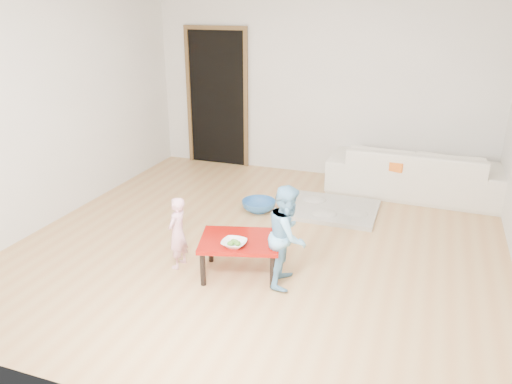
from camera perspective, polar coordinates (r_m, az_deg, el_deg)
The scene contains 13 objects.
floor at distance 5.44m, azimuth 0.72°, elevation -5.70°, with size 5.00×5.00×0.01m, color tan.
back_wall at distance 7.36m, azimuth 7.31°, elevation 11.87°, with size 5.00×0.02×2.60m, color beige.
left_wall at distance 6.25m, azimuth -21.71°, elevation 8.99°, with size 0.02×5.00×2.60m, color beige.
doorway at distance 7.88m, azimuth -4.41°, elevation 10.55°, with size 1.02×0.08×2.11m, color brown, non-canonical shape.
sofa at distance 6.97m, azimuth 17.71°, elevation 2.30°, with size 2.24×0.88×0.65m, color beige.
cushion at distance 6.72m, azimuth 15.19°, elevation 3.31°, with size 0.43×0.38×0.11m, color orange.
red_table at distance 4.75m, azimuth -1.82°, elevation -7.38°, with size 0.74×0.55×0.37m, color maroon, non-canonical shape.
bowl at distance 4.53m, azimuth -2.52°, elevation -5.89°, with size 0.22×0.22×0.05m, color white.
broccoli at distance 4.53m, azimuth -2.52°, elevation -5.88°, with size 0.12×0.12×0.06m, color #2D5919, non-canonical shape.
child_pink at distance 4.86m, azimuth -8.97°, elevation -4.63°, with size 0.26×0.17×0.72m, color #D46078.
child_blue at distance 4.50m, azimuth 3.65°, elevation -4.99°, with size 0.46×0.36×0.95m, color #60AEDE.
basin at distance 6.20m, azimuth 0.32°, elevation -1.57°, with size 0.42×0.42×0.13m, color #2A60A1.
blanket at distance 6.26m, azimuth 8.73°, elevation -1.97°, with size 1.08×0.90×0.05m, color beige, non-canonical shape.
Camera 1 is at (1.58, -4.59, 2.43)m, focal length 35.00 mm.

